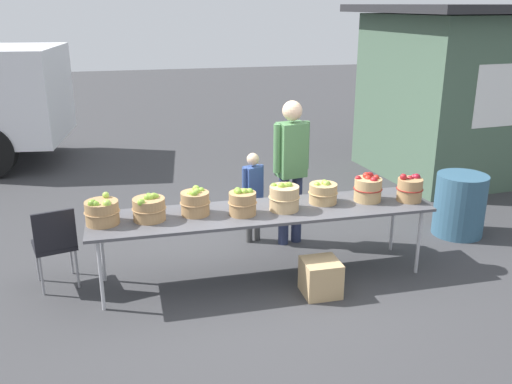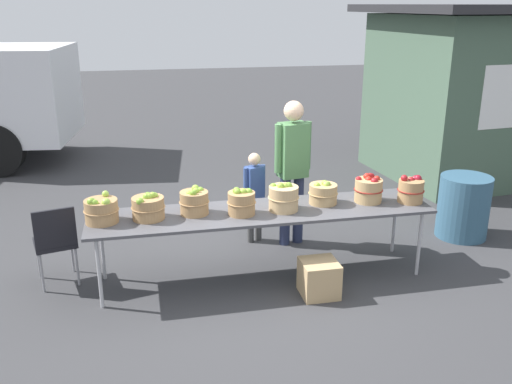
% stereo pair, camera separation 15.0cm
% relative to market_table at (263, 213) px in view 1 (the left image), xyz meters
% --- Properties ---
extents(ground_plane, '(40.00, 40.00, 0.00)m').
position_rel_market_table_xyz_m(ground_plane, '(0.00, 0.00, -0.72)').
color(ground_plane, '#38383A').
extents(market_table, '(3.50, 0.76, 0.75)m').
position_rel_market_table_xyz_m(market_table, '(0.00, 0.00, 0.00)').
color(market_table, '#4C4C51').
rests_on(market_table, ground).
extents(apple_basket_green_0, '(0.34, 0.34, 0.28)m').
position_rel_market_table_xyz_m(apple_basket_green_0, '(-1.58, 0.01, 0.16)').
color(apple_basket_green_0, '#A87F51').
rests_on(apple_basket_green_0, market_table).
extents(apple_basket_green_1, '(0.33, 0.33, 0.27)m').
position_rel_market_table_xyz_m(apple_basket_green_1, '(-1.14, 0.01, 0.15)').
color(apple_basket_green_1, '#A87F51').
rests_on(apple_basket_green_1, market_table).
extents(apple_basket_green_2, '(0.30, 0.30, 0.28)m').
position_rel_market_table_xyz_m(apple_basket_green_2, '(-0.68, 0.05, 0.16)').
color(apple_basket_green_2, '#A87F51').
rests_on(apple_basket_green_2, market_table).
extents(apple_basket_green_3, '(0.29, 0.29, 0.28)m').
position_rel_market_table_xyz_m(apple_basket_green_3, '(-0.22, -0.06, 0.16)').
color(apple_basket_green_3, '#A87F51').
rests_on(apple_basket_green_3, market_table).
extents(apple_basket_green_4, '(0.32, 0.32, 0.30)m').
position_rel_market_table_xyz_m(apple_basket_green_4, '(0.21, -0.03, 0.17)').
color(apple_basket_green_4, tan).
rests_on(apple_basket_green_4, market_table).
extents(apple_basket_green_5, '(0.31, 0.31, 0.26)m').
position_rel_market_table_xyz_m(apple_basket_green_5, '(0.67, 0.08, 0.14)').
color(apple_basket_green_5, tan).
rests_on(apple_basket_green_5, market_table).
extents(apple_basket_red_0, '(0.31, 0.31, 0.30)m').
position_rel_market_table_xyz_m(apple_basket_red_0, '(1.16, 0.03, 0.17)').
color(apple_basket_red_0, tan).
rests_on(apple_basket_red_0, market_table).
extents(apple_basket_red_1, '(0.28, 0.28, 0.30)m').
position_rel_market_table_xyz_m(apple_basket_red_1, '(1.60, -0.07, 0.16)').
color(apple_basket_red_1, '#A87F51').
rests_on(apple_basket_red_1, market_table).
extents(vendor_adult, '(0.45, 0.28, 1.73)m').
position_rel_market_table_xyz_m(vendor_adult, '(0.54, 0.79, 0.30)').
color(vendor_adult, '#262D4C').
rests_on(vendor_adult, ground).
extents(child_customer, '(0.28, 0.21, 1.11)m').
position_rel_market_table_xyz_m(child_customer, '(0.12, 0.94, -0.07)').
color(child_customer, '#3F3F3F').
rests_on(child_customer, ground).
extents(food_kiosk, '(3.77, 3.23, 2.74)m').
position_rel_market_table_xyz_m(food_kiosk, '(4.34, 3.02, 0.67)').
color(food_kiosk, '#47604C').
rests_on(food_kiosk, ground).
extents(folding_chair, '(0.48, 0.48, 0.86)m').
position_rel_market_table_xyz_m(folding_chair, '(-2.07, 0.27, -0.21)').
color(folding_chair, black).
rests_on(folding_chair, ground).
extents(trash_barrel, '(0.62, 0.62, 0.77)m').
position_rel_market_table_xyz_m(trash_barrel, '(2.66, 0.55, -0.33)').
color(trash_barrel, '#335972').
rests_on(trash_barrel, ground).
extents(produce_crate, '(0.36, 0.36, 0.36)m').
position_rel_market_table_xyz_m(produce_crate, '(0.47, -0.49, -0.54)').
color(produce_crate, tan).
rests_on(produce_crate, ground).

